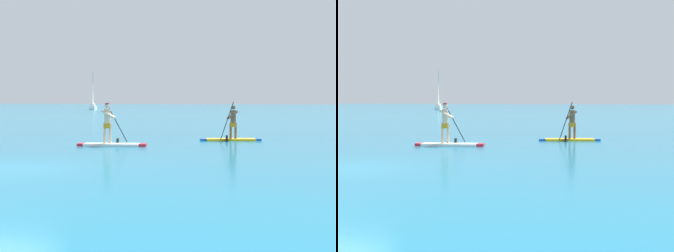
% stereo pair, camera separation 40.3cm
% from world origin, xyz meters
% --- Properties ---
extents(ground, '(440.00, 440.00, 0.00)m').
position_xyz_m(ground, '(0.00, 0.00, 0.00)').
color(ground, '#196B8C').
extents(paddleboarder_mid_center, '(2.91, 1.16, 1.83)m').
position_xyz_m(paddleboarder_mid_center, '(0.01, 7.32, 0.38)').
color(paddleboarder_mid_center, white).
rests_on(paddleboarder_mid_center, ground).
extents(paddleboarder_far_right, '(2.88, 1.33, 1.88)m').
position_xyz_m(paddleboarder_far_right, '(4.37, 11.51, 0.38)').
color(paddleboarder_far_right, yellow).
rests_on(paddleboarder_far_right, ground).
extents(sailboat_left_horizon, '(2.39, 4.68, 7.58)m').
position_xyz_m(sailboat_left_horizon, '(-33.93, 77.90, 1.08)').
color(sailboat_left_horizon, white).
rests_on(sailboat_left_horizon, ground).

